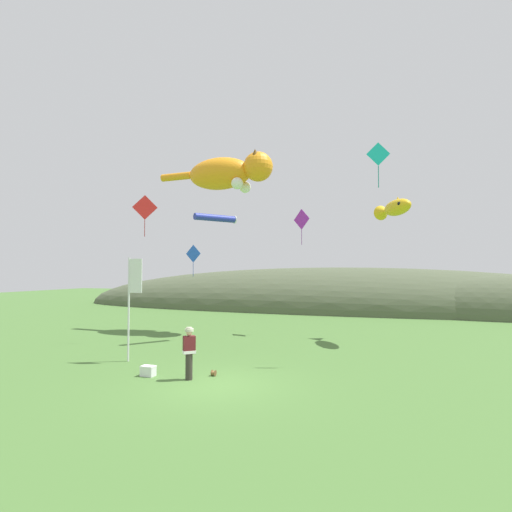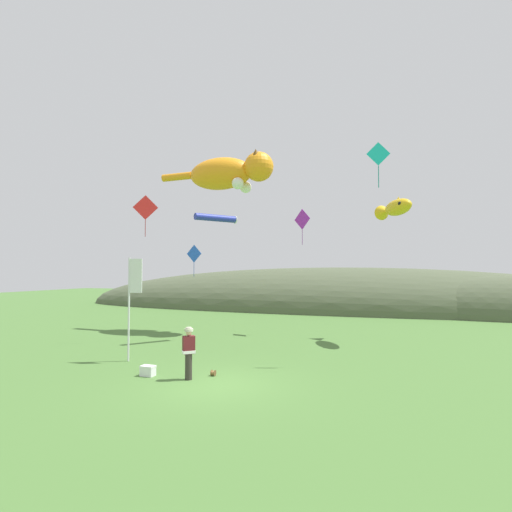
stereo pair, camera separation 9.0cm
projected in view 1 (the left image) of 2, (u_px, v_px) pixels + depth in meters
ground_plane at (216, 385)px, 12.89m from camera, size 120.00×120.00×0.00m
distant_hill_ridge at (357, 310)px, 37.87m from camera, size 56.87×12.57×8.18m
festival_attendant at (189, 351)px, 13.60m from camera, size 0.49×0.47×1.77m
kite_spool at (214, 373)px, 14.05m from camera, size 0.14×0.21×0.21m
picnic_cooler at (148, 371)px, 14.04m from camera, size 0.49×0.33×0.36m
festival_banner_pole at (132, 293)px, 16.41m from camera, size 0.66×0.08×4.26m
kite_giant_cat at (228, 173)px, 24.95m from camera, size 7.79×2.39×2.36m
kite_fish_windsock at (394, 208)px, 21.18m from camera, size 2.18×3.20×0.97m
kite_tube_streamer at (216, 218)px, 21.32m from camera, size 1.78×2.20×0.44m
kite_diamond_teal at (378, 155)px, 16.15m from camera, size 0.93×0.26×1.85m
kite_diamond_violet at (302, 220)px, 23.80m from camera, size 1.09×0.63×2.14m
kite_diamond_red at (145, 208)px, 21.08m from camera, size 1.15×0.66×2.21m
kite_diamond_blue at (193, 254)px, 25.43m from camera, size 1.13×0.18×2.04m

